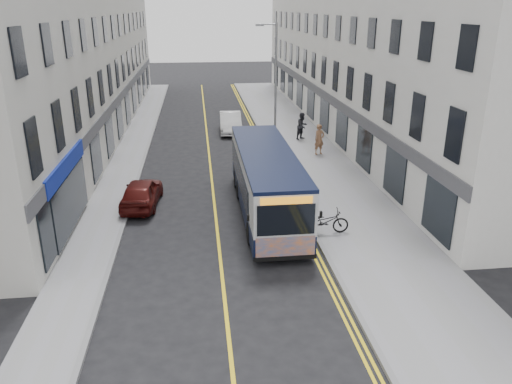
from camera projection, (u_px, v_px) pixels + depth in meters
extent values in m
plane|color=black|center=(220.00, 258.00, 18.84)|extent=(140.00, 140.00, 0.00)
cube|color=gray|center=(312.00, 159.00, 30.66)|extent=(4.50, 64.00, 0.12)
cube|color=gray|center=(125.00, 166.00, 29.42)|extent=(2.00, 64.00, 0.12)
cube|color=slate|center=(276.00, 161.00, 30.41)|extent=(0.18, 64.00, 0.13)
cube|color=slate|center=(142.00, 165.00, 29.53)|extent=(0.18, 64.00, 0.13)
cube|color=yellow|center=(210.00, 164.00, 30.00)|extent=(0.12, 64.00, 0.01)
cube|color=yellow|center=(268.00, 162.00, 30.39)|extent=(0.10, 64.00, 0.01)
cube|color=yellow|center=(272.00, 162.00, 30.41)|extent=(0.10, 64.00, 0.01)
cube|color=white|center=(357.00, 40.00, 37.36)|extent=(6.00, 46.00, 13.00)
cube|color=beige|center=(75.00, 42.00, 35.10)|extent=(6.00, 46.00, 13.00)
cylinder|color=gray|center=(276.00, 90.00, 30.92)|extent=(0.14, 0.14, 8.00)
cylinder|color=gray|center=(268.00, 24.00, 29.50)|extent=(1.00, 0.08, 0.08)
cube|color=gray|center=(260.00, 25.00, 29.46)|extent=(0.50, 0.18, 0.12)
cube|color=black|center=(266.00, 198.00, 22.58)|extent=(2.29, 10.09, 0.83)
cube|color=silver|center=(266.00, 173.00, 22.15)|extent=(2.29, 10.09, 1.65)
cube|color=black|center=(266.00, 153.00, 21.83)|extent=(2.31, 10.09, 0.15)
cube|color=black|center=(239.00, 174.00, 22.59)|extent=(0.04, 7.89, 1.05)
cube|color=black|center=(290.00, 172.00, 22.85)|extent=(0.04, 7.89, 1.05)
cube|color=black|center=(286.00, 220.00, 17.47)|extent=(2.06, 0.04, 1.15)
cube|color=orange|center=(285.00, 248.00, 17.85)|extent=(2.16, 0.04, 0.87)
cube|color=orange|center=(287.00, 201.00, 17.20)|extent=(1.83, 0.04, 0.26)
cylinder|color=black|center=(251.00, 234.00, 19.75)|extent=(0.26, 0.92, 0.92)
cylinder|color=black|center=(302.00, 231.00, 19.98)|extent=(0.26, 0.92, 0.92)
cylinder|color=black|center=(240.00, 190.00, 24.44)|extent=(0.26, 0.92, 0.92)
cylinder|color=black|center=(281.00, 188.00, 24.67)|extent=(0.26, 0.92, 0.92)
cylinder|color=black|center=(237.00, 179.00, 25.97)|extent=(0.26, 0.92, 0.92)
cylinder|color=black|center=(276.00, 177.00, 26.20)|extent=(0.26, 0.92, 0.92)
imported|color=black|center=(325.00, 221.00, 20.43)|extent=(1.97, 0.77, 1.02)
imported|color=brown|center=(319.00, 139.00, 31.21)|extent=(0.81, 0.66, 1.91)
imported|color=black|center=(302.00, 126.00, 34.77)|extent=(1.15, 1.11, 1.87)
imported|color=white|center=(231.00, 123.00, 37.27)|extent=(1.69, 4.49, 1.46)
imported|color=#440D0B|center=(142.00, 192.00, 23.50)|extent=(1.92, 4.06, 1.34)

